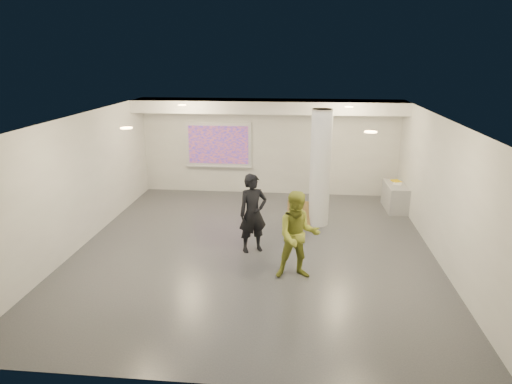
# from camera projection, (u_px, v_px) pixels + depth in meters

# --- Properties ---
(floor) EXTENTS (8.00, 9.00, 0.01)m
(floor) POSITION_uv_depth(u_px,v_px,m) (254.00, 249.00, 10.43)
(floor) COLOR #393B41
(floor) RESTS_ON ground
(ceiling) EXTENTS (8.00, 9.00, 0.01)m
(ceiling) POSITION_uv_depth(u_px,v_px,m) (254.00, 118.00, 9.57)
(ceiling) COLOR white
(ceiling) RESTS_ON floor
(wall_back) EXTENTS (8.00, 0.01, 3.00)m
(wall_back) POSITION_uv_depth(u_px,v_px,m) (269.00, 147.00, 14.29)
(wall_back) COLOR beige
(wall_back) RESTS_ON floor
(wall_front) EXTENTS (8.00, 0.01, 3.00)m
(wall_front) POSITION_uv_depth(u_px,v_px,m) (217.00, 285.00, 5.71)
(wall_front) COLOR beige
(wall_front) RESTS_ON floor
(wall_left) EXTENTS (0.01, 9.00, 3.00)m
(wall_left) POSITION_uv_depth(u_px,v_px,m) (80.00, 181.00, 10.39)
(wall_left) COLOR beige
(wall_left) RESTS_ON floor
(wall_right) EXTENTS (0.01, 9.00, 3.00)m
(wall_right) POSITION_uv_depth(u_px,v_px,m) (442.00, 192.00, 9.62)
(wall_right) COLOR beige
(wall_right) RESTS_ON floor
(soffit_band) EXTENTS (8.00, 1.10, 0.36)m
(soffit_band) POSITION_uv_depth(u_px,v_px,m) (268.00, 106.00, 13.38)
(soffit_band) COLOR silver
(soffit_band) RESTS_ON ceiling
(downlight_nw) EXTENTS (0.22, 0.22, 0.02)m
(downlight_nw) POSITION_uv_depth(u_px,v_px,m) (182.00, 105.00, 12.17)
(downlight_nw) COLOR #F0BE79
(downlight_nw) RESTS_ON ceiling
(downlight_ne) EXTENTS (0.22, 0.22, 0.02)m
(downlight_ne) POSITION_uv_depth(u_px,v_px,m) (349.00, 107.00, 11.74)
(downlight_ne) COLOR #F0BE79
(downlight_ne) RESTS_ON ceiling
(downlight_sw) EXTENTS (0.22, 0.22, 0.02)m
(downlight_sw) POSITION_uv_depth(u_px,v_px,m) (126.00, 128.00, 8.36)
(downlight_sw) COLOR #F0BE79
(downlight_sw) RESTS_ON ceiling
(downlight_se) EXTENTS (0.22, 0.22, 0.02)m
(downlight_se) POSITION_uv_depth(u_px,v_px,m) (371.00, 132.00, 7.93)
(downlight_se) COLOR #F0BE79
(downlight_se) RESTS_ON ceiling
(column) EXTENTS (0.52, 0.52, 3.00)m
(column) POSITION_uv_depth(u_px,v_px,m) (320.00, 168.00, 11.57)
(column) COLOR silver
(column) RESTS_ON floor
(projection_screen) EXTENTS (2.10, 0.13, 1.42)m
(projection_screen) POSITION_uv_depth(u_px,v_px,m) (219.00, 145.00, 14.39)
(projection_screen) COLOR silver
(projection_screen) RESTS_ON wall_back
(credenza) EXTENTS (0.56, 1.28, 0.74)m
(credenza) POSITION_uv_depth(u_px,v_px,m) (395.00, 197.00, 13.05)
(credenza) COLOR #94969A
(credenza) RESTS_ON floor
(papers_stack) EXTENTS (0.30, 0.34, 0.02)m
(papers_stack) POSITION_uv_depth(u_px,v_px,m) (397.00, 184.00, 13.00)
(papers_stack) COLOR white
(papers_stack) RESTS_ON credenza
(postit_pad) EXTENTS (0.30, 0.35, 0.03)m
(postit_pad) POSITION_uv_depth(u_px,v_px,m) (396.00, 181.00, 13.23)
(postit_pad) COLOR yellow
(postit_pad) RESTS_ON credenza
(cardboard_back) EXTENTS (0.57, 0.20, 0.61)m
(cardboard_back) POSITION_uv_depth(u_px,v_px,m) (298.00, 212.00, 11.97)
(cardboard_back) COLOR olive
(cardboard_back) RESTS_ON floor
(cardboard_front) EXTENTS (0.61, 0.43, 0.61)m
(cardboard_front) POSITION_uv_depth(u_px,v_px,m) (308.00, 213.00, 11.88)
(cardboard_front) COLOR olive
(cardboard_front) RESTS_ON floor
(woman) EXTENTS (0.78, 0.68, 1.79)m
(woman) POSITION_uv_depth(u_px,v_px,m) (253.00, 213.00, 10.12)
(woman) COLOR black
(woman) RESTS_ON floor
(man) EXTENTS (0.96, 0.80, 1.78)m
(man) POSITION_uv_depth(u_px,v_px,m) (298.00, 235.00, 8.89)
(man) COLOR olive
(man) RESTS_ON floor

